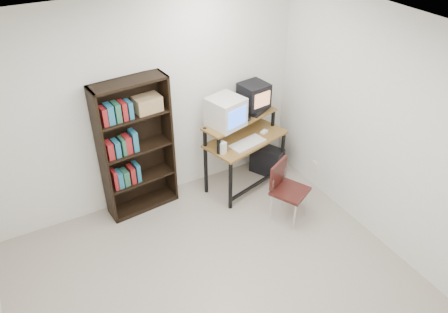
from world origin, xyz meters
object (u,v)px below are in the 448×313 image
crt_monitor (226,112)px  school_chair (286,185)px  pc_tower (267,160)px  bookshelf (135,146)px  computer_desk (245,142)px  crt_tv (254,95)px

crt_monitor → school_chair: (0.35, -0.85, -0.68)m
school_chair → crt_monitor: bearing=84.8°
crt_monitor → pc_tower: (0.67, 0.02, -0.94)m
school_chair → bookshelf: 1.85m
computer_desk → pc_tower: 0.62m
pc_tower → crt_tv: bearing=117.7°
bookshelf → crt_tv: bearing=-7.7°
computer_desk → bookshelf: bookshelf is taller
pc_tower → crt_monitor: bearing=153.9°
bookshelf → school_chair: bearing=-41.3°
crt_monitor → school_chair: size_ratio=0.62×
school_chair → pc_tower: bearing=42.2°
computer_desk → school_chair: (0.09, -0.82, -0.20)m
pc_tower → bookshelf: bookshelf is taller
school_chair → bookshelf: bookshelf is taller
crt_tv → pc_tower: size_ratio=0.84×
pc_tower → bookshelf: 1.92m
computer_desk → crt_tv: crt_tv is taller
bookshelf → crt_monitor: bearing=-15.9°
crt_tv → pc_tower: bearing=-42.9°
computer_desk → bookshelf: (-1.38, 0.24, 0.22)m
computer_desk → crt_tv: 0.61m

